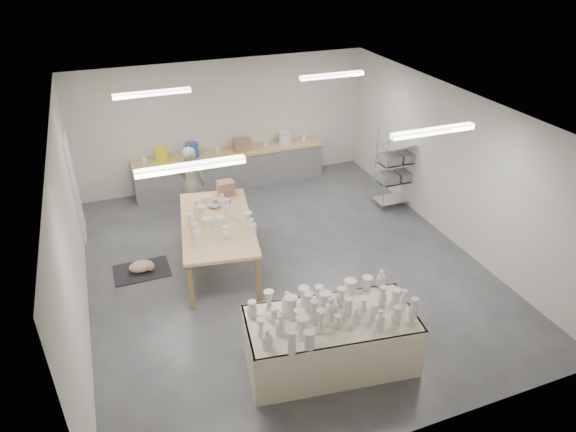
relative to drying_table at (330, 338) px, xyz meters
name	(u,v)px	position (x,y,z in m)	size (l,w,h in m)	color
room	(276,164)	(0.15, 2.63, 1.59)	(8.00, 8.02, 3.00)	#424449
back_counter	(231,168)	(0.25, 6.23, 0.02)	(4.60, 0.60, 1.24)	tan
wire_shelf	(397,168)	(3.46, 3.95, 0.45)	(0.88, 0.48, 1.80)	silver
drying_table	(330,338)	(0.00, 0.00, 0.00)	(2.52, 1.45, 1.22)	olive
work_table	(217,220)	(-0.84, 3.06, 0.48)	(1.65, 2.68, 1.32)	tan
rug	(142,271)	(-2.27, 3.32, -0.45)	(1.00, 0.70, 0.02)	black
cat	(142,266)	(-2.25, 3.30, -0.35)	(0.46, 0.34, 0.19)	white
potter	(192,184)	(-0.93, 4.95, 0.37)	(0.61, 0.40, 1.67)	gray
red_stool	(191,201)	(-0.93, 5.22, -0.17)	(0.44, 0.44, 0.33)	#AE2D18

